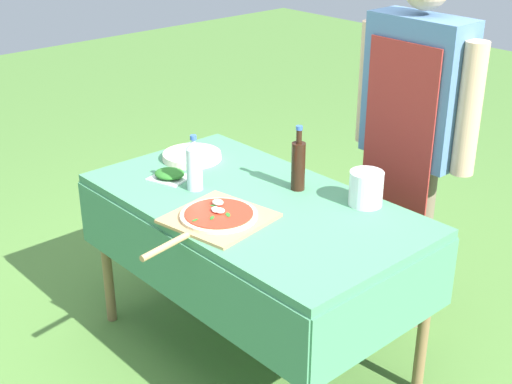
{
  "coord_description": "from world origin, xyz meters",
  "views": [
    {
      "loc": [
        1.91,
        -1.71,
        1.94
      ],
      "look_at": [
        0.02,
        0.0,
        0.78
      ],
      "focal_mm": 50.0,
      "sensor_mm": 36.0,
      "label": 1
    }
  ],
  "objects_px": {
    "pizza_on_peel": "(217,217)",
    "water_bottle": "(194,164)",
    "person_cook": "(413,125)",
    "herb_container": "(170,174)",
    "prep_table": "(253,219)",
    "plate_stack": "(192,156)",
    "mixing_tub": "(366,188)",
    "oil_bottle": "(298,165)"
  },
  "relations": [
    {
      "from": "prep_table",
      "to": "mixing_tub",
      "type": "distance_m",
      "value": 0.47
    },
    {
      "from": "pizza_on_peel",
      "to": "plate_stack",
      "type": "bearing_deg",
      "value": 141.76
    },
    {
      "from": "person_cook",
      "to": "herb_container",
      "type": "relative_size",
      "value": 8.56
    },
    {
      "from": "prep_table",
      "to": "water_bottle",
      "type": "relative_size",
      "value": 6.0
    },
    {
      "from": "person_cook",
      "to": "pizza_on_peel",
      "type": "distance_m",
      "value": 0.96
    },
    {
      "from": "oil_bottle",
      "to": "water_bottle",
      "type": "distance_m",
      "value": 0.42
    },
    {
      "from": "prep_table",
      "to": "person_cook",
      "type": "distance_m",
      "value": 0.8
    },
    {
      "from": "pizza_on_peel",
      "to": "herb_container",
      "type": "height_order",
      "value": "pizza_on_peel"
    },
    {
      "from": "mixing_tub",
      "to": "plate_stack",
      "type": "distance_m",
      "value": 0.86
    },
    {
      "from": "pizza_on_peel",
      "to": "mixing_tub",
      "type": "xyz_separation_m",
      "value": [
        0.28,
        0.52,
        0.06
      ]
    },
    {
      "from": "person_cook",
      "to": "oil_bottle",
      "type": "bearing_deg",
      "value": 70.07
    },
    {
      "from": "pizza_on_peel",
      "to": "herb_container",
      "type": "distance_m",
      "value": 0.45
    },
    {
      "from": "oil_bottle",
      "to": "herb_container",
      "type": "bearing_deg",
      "value": -143.49
    },
    {
      "from": "oil_bottle",
      "to": "plate_stack",
      "type": "height_order",
      "value": "oil_bottle"
    },
    {
      "from": "person_cook",
      "to": "herb_container",
      "type": "xyz_separation_m",
      "value": [
        -0.63,
        -0.82,
        -0.19
      ]
    },
    {
      "from": "prep_table",
      "to": "herb_container",
      "type": "height_order",
      "value": "herb_container"
    },
    {
      "from": "oil_bottle",
      "to": "herb_container",
      "type": "relative_size",
      "value": 1.45
    },
    {
      "from": "water_bottle",
      "to": "mixing_tub",
      "type": "xyz_separation_m",
      "value": [
        0.56,
        0.41,
        -0.04
      ]
    },
    {
      "from": "water_bottle",
      "to": "mixing_tub",
      "type": "height_order",
      "value": "water_bottle"
    },
    {
      "from": "herb_container",
      "to": "mixing_tub",
      "type": "relative_size",
      "value": 1.37
    },
    {
      "from": "pizza_on_peel",
      "to": "water_bottle",
      "type": "relative_size",
      "value": 2.5
    },
    {
      "from": "oil_bottle",
      "to": "mixing_tub",
      "type": "distance_m",
      "value": 0.3
    },
    {
      "from": "oil_bottle",
      "to": "mixing_tub",
      "type": "bearing_deg",
      "value": 18.35
    },
    {
      "from": "person_cook",
      "to": "water_bottle",
      "type": "relative_size",
      "value": 6.9
    },
    {
      "from": "herb_container",
      "to": "plate_stack",
      "type": "bearing_deg",
      "value": 118.95
    },
    {
      "from": "person_cook",
      "to": "mixing_tub",
      "type": "bearing_deg",
      "value": 103.75
    },
    {
      "from": "pizza_on_peel",
      "to": "mixing_tub",
      "type": "relative_size",
      "value": 4.26
    },
    {
      "from": "prep_table",
      "to": "water_bottle",
      "type": "bearing_deg",
      "value": -155.78
    },
    {
      "from": "water_bottle",
      "to": "plate_stack",
      "type": "xyz_separation_m",
      "value": [
        -0.27,
        0.19,
        -0.09
      ]
    },
    {
      "from": "plate_stack",
      "to": "water_bottle",
      "type": "bearing_deg",
      "value": -35.15
    },
    {
      "from": "pizza_on_peel",
      "to": "plate_stack",
      "type": "height_order",
      "value": "pizza_on_peel"
    },
    {
      "from": "pizza_on_peel",
      "to": "mixing_tub",
      "type": "height_order",
      "value": "mixing_tub"
    },
    {
      "from": "herb_container",
      "to": "mixing_tub",
      "type": "xyz_separation_m",
      "value": [
        0.72,
        0.42,
        0.05
      ]
    },
    {
      "from": "pizza_on_peel",
      "to": "water_bottle",
      "type": "height_order",
      "value": "water_bottle"
    },
    {
      "from": "prep_table",
      "to": "plate_stack",
      "type": "distance_m",
      "value": 0.53
    },
    {
      "from": "pizza_on_peel",
      "to": "prep_table",
      "type": "bearing_deg",
      "value": 92.53
    },
    {
      "from": "prep_table",
      "to": "pizza_on_peel",
      "type": "relative_size",
      "value": 2.4
    },
    {
      "from": "plate_stack",
      "to": "person_cook",
      "type": "bearing_deg",
      "value": 39.49
    },
    {
      "from": "pizza_on_peel",
      "to": "herb_container",
      "type": "xyz_separation_m",
      "value": [
        -0.44,
        0.1,
        0.01
      ]
    },
    {
      "from": "person_cook",
      "to": "oil_bottle",
      "type": "distance_m",
      "value": 0.54
    },
    {
      "from": "mixing_tub",
      "to": "plate_stack",
      "type": "height_order",
      "value": "mixing_tub"
    },
    {
      "from": "prep_table",
      "to": "herb_container",
      "type": "distance_m",
      "value": 0.43
    }
  ]
}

